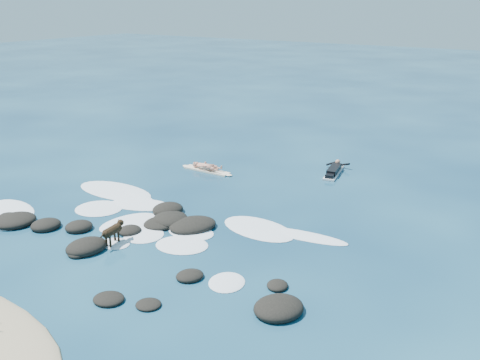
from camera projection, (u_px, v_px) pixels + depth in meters
The scene contains 6 objects.
ground at pixel (149, 226), 19.77m from camera, with size 160.00×160.00×0.00m, color #0A2642.
reef_rocks at pixel (117, 235), 18.70m from camera, with size 13.11×7.57×0.57m.
breaking_foam at pixel (138, 216), 20.57m from camera, with size 14.09×6.89×0.12m.
standing_surfer_rig at pixel (207, 158), 25.70m from camera, with size 2.96×0.59×1.69m.
paddling_surfer_rig at pixel (334, 170), 25.54m from camera, with size 1.29×2.69×0.46m.
dog at pixel (113, 230), 18.10m from camera, with size 0.40×1.25×0.79m.
Camera 1 is at (12.72, -13.38, 8.01)m, focal length 40.00 mm.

